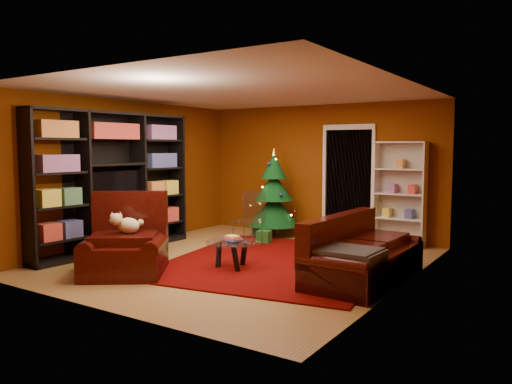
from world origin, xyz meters
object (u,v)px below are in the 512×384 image
Objects in this scene: gift_box_green at (264,237)px; white_bookshelf at (400,194)px; acrylic_chair at (248,222)px; armchair at (125,242)px; christmas_tree at (274,193)px; rug at (277,262)px; media_unit at (112,182)px; gift_box_teal at (262,227)px; coffee_table at (233,255)px; dog at (129,226)px; sofa at (365,248)px.

white_bookshelf is (2.14, 1.16, 0.81)m from gift_box_green.
armchair is at bearing -101.68° from acrylic_chair.
christmas_tree is 3.73m from armchair.
media_unit is (-2.77, -0.79, 1.16)m from rug.
gift_box_teal is at bearing 56.47° from armchair.
christmas_tree is at bearing 107.66° from gift_box_green.
acrylic_chair reaches higher than coffee_table.
gift_box_teal is (-0.31, 0.05, -0.71)m from christmas_tree.
gift_box_green is 0.59× the size of dog.
media_unit is 4.39m from sofa.
coffee_table reaches higher than gift_box_green.
media_unit reaches higher than dog.
armchair is at bearing -134.83° from coffee_table.
armchair is (-0.18, -3.71, -0.40)m from christmas_tree.
media_unit is 1.73× the size of christmas_tree.
gift_box_teal is 3.72m from dog.
media_unit is 10.46× the size of gift_box_teal.
acrylic_chair is (-2.57, 1.05, 0.01)m from sofa.
gift_box_green is at bearing 46.47° from armchair.
armchair is 1.54m from coffee_table.
sofa is at bearing 9.57° from media_unit.
sofa is (4.29, 0.50, -0.73)m from media_unit.
coffee_table reaches higher than gift_box_teal.
armchair is (-0.42, -2.97, 0.34)m from gift_box_green.
christmas_tree is at bearing 122.18° from rug.
coffee_table is (0.65, -1.89, 0.09)m from gift_box_green.
sofa is at bearing -9.58° from dog.
dog is at bearing -97.95° from gift_box_green.
media_unit is 1.84m from armchair.
rug is at bearing 15.29° from dog.
rug is 15.48× the size of gift_box_green.
gift_box_green is at bearing 76.95° from acrylic_chair.
armchair is 0.23m from dog.
armchair is (-1.40, -1.77, 0.45)m from rug.
acrylic_chair is (-0.07, -0.43, 0.33)m from gift_box_green.
rug is at bearing -52.36° from gift_box_teal.
media_unit is at bearing -119.77° from christmas_tree.
gift_box_teal is at bearing 171.29° from christmas_tree.
armchair is at bearing 118.71° from sofa.
media_unit is at bearing 98.39° from sofa.
gift_box_teal is at bearing 56.69° from dog.
media_unit reaches higher than gift_box_green.
acrylic_chair is at bearing 69.48° from sofa.
christmas_tree reaches higher than acrylic_chair.
christmas_tree is at bearing -170.59° from white_bookshelf.
media_unit is 2.43m from acrylic_chair.
armchair reaches higher than gift_box_teal.
armchair is 0.57× the size of sofa.
armchair is at bearing -135.00° from dog.
christmas_tree is 0.78m from gift_box_teal.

